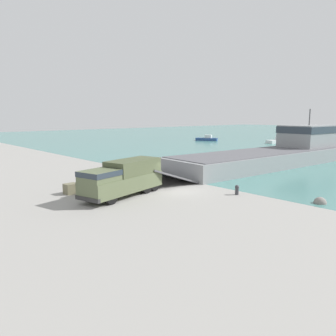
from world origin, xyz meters
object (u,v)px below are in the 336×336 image
at_px(military_truck, 123,178).
at_px(soldier_on_ramp, 101,181).
at_px(moored_boat_b, 207,139).
at_px(moored_boat_c, 279,141).
at_px(mooring_bollard, 237,189).
at_px(landing_craft, 279,151).
at_px(cargo_crate, 71,189).

distance_m(military_truck, soldier_on_ramp, 2.70).
bearing_deg(soldier_on_ramp, moored_boat_b, -26.25).
relative_size(military_truck, soldier_on_ramp, 4.99).
distance_m(soldier_on_ramp, moored_boat_b, 60.19).
bearing_deg(moored_boat_c, mooring_bollard, 128.71).
bearing_deg(landing_craft, moored_boat_c, 123.34).
height_order(moored_boat_c, cargo_crate, moored_boat_c).
relative_size(military_truck, mooring_bollard, 9.81).
relative_size(moored_boat_c, cargo_crate, 6.85).
height_order(military_truck, mooring_bollard, military_truck).
height_order(military_truck, soldier_on_ramp, military_truck).
relative_size(landing_craft, mooring_bollard, 43.12).
bearing_deg(moored_boat_c, cargo_crate, 116.59).
relative_size(military_truck, moored_boat_b, 1.41).
bearing_deg(soldier_on_ramp, cargo_crate, 96.65).
bearing_deg(moored_boat_b, landing_craft, -154.77).
bearing_deg(military_truck, landing_craft, 168.38).
height_order(soldier_on_ramp, moored_boat_b, soldier_on_ramp).
bearing_deg(moored_boat_b, mooring_bollard, -166.06).
relative_size(moored_boat_b, mooring_bollard, 6.95).
xyz_separation_m(landing_craft, moored_boat_b, (-33.77, 23.99, -1.29)).
bearing_deg(landing_craft, mooring_bollard, -65.64).
bearing_deg(moored_boat_b, soldier_on_ramp, -177.24).
relative_size(landing_craft, soldier_on_ramp, 21.94).
bearing_deg(moored_boat_b, military_truck, -174.92).
bearing_deg(moored_boat_c, moored_boat_b, 37.96).
distance_m(mooring_bollard, cargo_crate, 14.04).
xyz_separation_m(landing_craft, mooring_bollard, (6.90, -19.15, -1.35)).
height_order(soldier_on_ramp, moored_boat_c, soldier_on_ramp).
xyz_separation_m(moored_boat_b, cargo_crate, (30.95, -53.27, -0.07)).
xyz_separation_m(military_truck, mooring_bollard, (6.08, 7.29, -1.09)).
distance_m(soldier_on_ramp, cargo_crate, 2.59).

